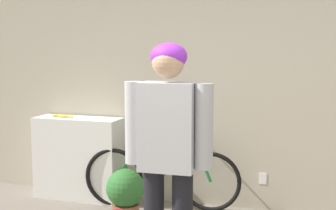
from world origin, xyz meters
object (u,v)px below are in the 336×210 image
(person, at_px, (168,143))
(potted_plant, at_px, (125,194))
(bicycle, at_px, (161,177))
(banana, at_px, (63,116))

(person, bearing_deg, potted_plant, 126.50)
(person, height_order, bicycle, person)
(person, bearing_deg, bicycle, 108.60)
(person, height_order, potted_plant, person)
(person, height_order, banana, person)
(person, xyz_separation_m, potted_plant, (-0.74, 0.93, -0.74))
(bicycle, distance_m, banana, 1.36)
(bicycle, height_order, potted_plant, bicycle)
(bicycle, bearing_deg, banana, 169.05)
(banana, bearing_deg, person, -40.81)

